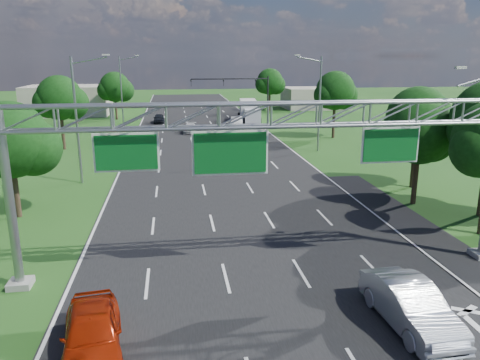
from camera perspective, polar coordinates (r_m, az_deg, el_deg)
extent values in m
plane|color=#1D4A16|center=(39.71, -2.18, 0.27)|extent=(220.00, 220.00, 0.00)
cube|color=black|center=(39.71, -2.18, 0.27)|extent=(18.00, 180.00, 0.02)
cube|color=black|center=(28.19, 22.85, -7.14)|extent=(3.00, 30.00, 0.02)
cube|color=gray|center=(23.57, -25.19, -11.35)|extent=(1.00, 1.00, 0.30)
cylinder|color=gray|center=(22.24, -26.28, -2.37)|extent=(0.40, 0.40, 8.00)
cube|color=beige|center=(24.09, 25.31, 12.30)|extent=(0.50, 0.22, 0.12)
cube|color=white|center=(20.70, -13.67, 3.30)|extent=(2.80, 0.05, 1.70)
cube|color=#0A551D|center=(20.64, -13.68, 3.27)|extent=(2.62, 0.05, 1.52)
cube|color=white|center=(20.78, -1.19, 3.34)|extent=(3.40, 0.05, 2.00)
cube|color=#0A551D|center=(20.72, -1.17, 3.31)|extent=(3.22, 0.05, 1.82)
cube|color=white|center=(22.89, 17.84, 4.08)|extent=(2.80, 0.05, 1.70)
cube|color=#0A551D|center=(22.83, 17.91, 4.06)|extent=(2.62, 0.05, 1.52)
cylinder|color=black|center=(75.02, 3.41, 9.88)|extent=(0.24, 0.24, 7.00)
cylinder|color=black|center=(73.85, -1.23, 12.23)|extent=(12.00, 0.18, 0.18)
imported|color=black|center=(73.39, -5.98, 11.71)|extent=(0.18, 0.22, 1.10)
imported|color=black|center=(73.76, -2.01, 11.79)|extent=(0.18, 0.22, 1.10)
imported|color=black|center=(74.47, 1.90, 11.82)|extent=(0.18, 0.22, 1.10)
cylinder|color=gray|center=(39.28, -19.30, 6.73)|extent=(0.20, 0.20, 10.00)
cylinder|color=gray|center=(38.73, -17.97, 13.73)|extent=(2.78, 0.12, 0.60)
cube|color=beige|center=(38.54, -16.05, 14.46)|extent=(0.55, 0.22, 0.12)
cylinder|color=gray|center=(73.78, -14.27, 10.54)|extent=(0.20, 0.20, 10.00)
cylinder|color=gray|center=(73.49, -13.47, 14.25)|extent=(2.78, 0.12, 0.60)
cube|color=beige|center=(73.39, -12.45, 14.61)|extent=(0.55, 0.22, 0.12)
cylinder|color=gray|center=(50.89, 9.68, 9.02)|extent=(0.20, 0.20, 10.00)
cylinder|color=gray|center=(50.27, 8.46, 14.37)|extent=(2.78, 0.12, 0.60)
cube|color=beige|center=(49.91, 6.99, 14.88)|extent=(0.55, 0.22, 0.12)
sphere|color=black|center=(28.67, 27.13, 3.30)|extent=(3.08, 3.08, 3.08)
sphere|color=black|center=(32.05, 26.97, 5.51)|extent=(3.50, 3.50, 3.50)
cylinder|color=#2D2116|center=(34.57, 20.56, -0.07)|extent=(0.36, 0.36, 3.30)
sphere|color=black|center=(33.91, 21.09, 5.50)|extent=(4.40, 4.40, 4.40)
sphere|color=black|center=(34.88, 22.27, 4.71)|extent=(3.30, 3.30, 3.30)
sphere|color=black|center=(33.25, 19.77, 4.68)|extent=(3.08, 3.08, 3.08)
cylinder|color=#2D2116|center=(38.90, 20.40, 1.70)|extent=(0.36, 0.36, 3.52)
sphere|color=black|center=(38.29, 20.90, 7.06)|extent=(4.80, 4.80, 4.80)
sphere|color=black|center=(39.30, 22.08, 6.24)|extent=(3.60, 3.60, 3.60)
sphere|color=black|center=(37.58, 19.60, 6.31)|extent=(3.36, 3.36, 3.36)
cylinder|color=#2D2116|center=(32.95, -25.59, -1.51)|extent=(0.36, 0.36, 3.08)
sphere|color=black|center=(32.24, -26.28, 4.41)|extent=(4.80, 4.80, 4.80)
sphere|color=black|center=(32.36, -23.93, 3.62)|extent=(3.60, 3.60, 3.60)
cylinder|color=#2D2116|center=(55.17, -20.78, 5.43)|extent=(0.36, 0.36, 3.74)
sphere|color=black|center=(54.74, -21.15, 9.34)|extent=(4.80, 4.80, 4.80)
sphere|color=black|center=(54.93, -19.76, 8.85)|extent=(3.60, 3.60, 3.60)
sphere|color=black|center=(54.74, -22.28, 8.73)|extent=(3.36, 3.36, 3.36)
cylinder|color=#2D2116|center=(79.19, -14.85, 8.33)|extent=(0.36, 0.36, 3.30)
sphere|color=black|center=(78.89, -15.02, 10.90)|extent=(4.80, 4.80, 4.80)
sphere|color=black|center=(79.20, -14.08, 10.54)|extent=(3.60, 3.60, 3.60)
sphere|color=black|center=(78.75, -15.81, 10.49)|extent=(3.36, 3.36, 3.36)
cylinder|color=#2D2116|center=(60.20, 11.35, 6.93)|extent=(0.36, 0.36, 3.96)
sphere|color=black|center=(59.81, 11.54, 10.63)|extent=(4.80, 4.80, 4.80)
sphere|color=black|center=(60.64, 12.47, 10.06)|extent=(3.60, 3.60, 3.60)
sphere|color=black|center=(59.21, 10.62, 10.17)|extent=(3.36, 3.36, 3.36)
cylinder|color=#2D2116|center=(88.46, 3.62, 9.50)|extent=(0.36, 0.36, 3.52)
sphere|color=black|center=(88.20, 3.66, 11.88)|extent=(4.80, 4.80, 4.80)
sphere|color=black|center=(88.87, 4.37, 11.50)|extent=(3.60, 3.60, 3.60)
sphere|color=black|center=(87.72, 2.99, 11.56)|extent=(3.36, 3.36, 3.36)
cube|color=#A19887|center=(88.41, -20.19, 9.11)|extent=(14.00, 10.00, 5.00)
cube|color=#A19887|center=(94.80, 9.14, 9.85)|extent=(12.00, 9.00, 4.00)
imported|color=#A42107|center=(17.61, -17.59, -17.29)|extent=(2.61, 5.10, 1.66)
imported|color=silver|center=(19.44, 20.06, -14.17)|extent=(2.09, 5.30, 1.72)
imported|color=silver|center=(63.67, -6.12, 6.30)|extent=(2.14, 4.29, 1.20)
imported|color=black|center=(73.69, -9.84, 7.40)|extent=(1.65, 4.08, 1.39)
imported|color=silver|center=(68.32, -0.43, 7.08)|extent=(1.90, 4.56, 1.47)
cube|color=white|center=(75.54, 0.99, 8.57)|extent=(3.12, 6.44, 3.11)
cube|color=silver|center=(71.35, 1.55, 7.73)|extent=(2.61, 2.51, 2.28)
cylinder|color=black|center=(71.45, 0.61, 7.24)|extent=(0.36, 1.04, 1.04)
cylinder|color=black|center=(71.83, 2.42, 7.27)|extent=(0.36, 1.04, 1.04)
cylinder|color=black|center=(77.54, -0.09, 7.85)|extent=(0.36, 1.04, 1.04)
cylinder|color=black|center=(77.89, 1.58, 7.87)|extent=(0.36, 1.04, 1.04)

